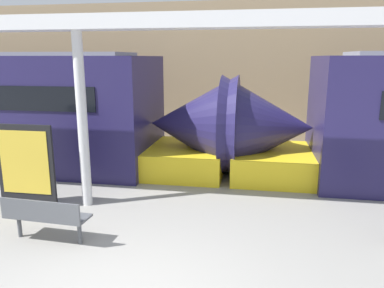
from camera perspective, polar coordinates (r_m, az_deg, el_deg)
name	(u,v)px	position (r m, az deg, el deg)	size (l,w,h in m)	color
station_wall	(214,73)	(13.86, 3.36, 10.69)	(56.00, 0.20, 5.00)	#9E8460
bench_near	(45,215)	(6.82, -21.50, -10.04)	(1.47, 0.52, 0.79)	#4C4F54
poster_board	(26,166)	(8.45, -24.00, -3.04)	(1.26, 0.07, 1.75)	black
support_column_near	(82,122)	(7.93, -16.37, 3.27)	(0.21, 0.21, 3.57)	silver
canopy_beam	(76,23)	(7.86, -17.30, 17.23)	(28.00, 0.60, 0.28)	silver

